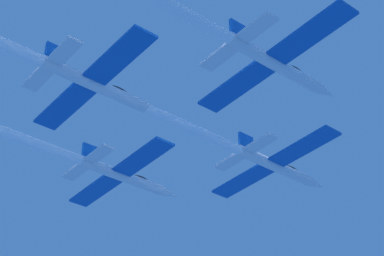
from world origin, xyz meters
name	(u,v)px	position (x,y,z in m)	size (l,w,h in m)	color
jet_lead	(138,104)	(-0.54, -17.43, -0.19)	(16.61, 57.85, 2.75)	silver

